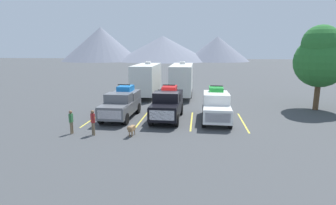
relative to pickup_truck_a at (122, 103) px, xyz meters
name	(u,v)px	position (x,y,z in m)	size (l,w,h in m)	color
ground_plane	(166,121)	(3.70, -0.81, -1.18)	(240.00, 240.00, 0.00)	#3F4244
pickup_truck_a	(122,103)	(0.00, 0.00, 0.00)	(2.26, 5.45, 2.60)	#595B60
pickup_truck_b	(167,104)	(3.73, -0.08, 0.05)	(2.25, 5.44, 2.64)	black
pickup_truck_c	(216,105)	(7.53, 0.02, 0.01)	(2.22, 5.46, 2.62)	white
lot_stripe_a	(95,118)	(-2.15, -0.45, -1.18)	(0.12, 5.50, 0.01)	gold
lot_stripe_b	(142,119)	(1.75, -0.45, -1.18)	(0.12, 5.50, 0.01)	gold
lot_stripe_c	(192,121)	(5.65, -0.45, -1.18)	(0.12, 5.50, 0.01)	gold
lot_stripe_d	(243,122)	(9.55, -0.45, -1.18)	(0.12, 5.50, 0.01)	gold
camper_trailer_a	(147,79)	(0.22, 9.50, 0.91)	(2.47, 8.30, 3.98)	silver
camper_trailer_b	(182,79)	(4.20, 10.15, 0.90)	(2.39, 9.07, 3.96)	silver
person_a	(71,120)	(-2.09, -4.55, -0.28)	(0.21, 0.34, 1.57)	#726047
person_b	(93,121)	(-0.56, -4.68, -0.23)	(0.31, 0.30, 1.66)	#726047
dog	(131,129)	(1.93, -4.67, -0.66)	(0.39, 1.00, 0.77)	olive
tree_a	(321,57)	(16.73, 4.65, 3.54)	(4.52, 4.52, 7.50)	brown
mountain_ridge	(225,44)	(16.34, 94.51, 5.68)	(137.14, 41.84, 16.60)	slate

